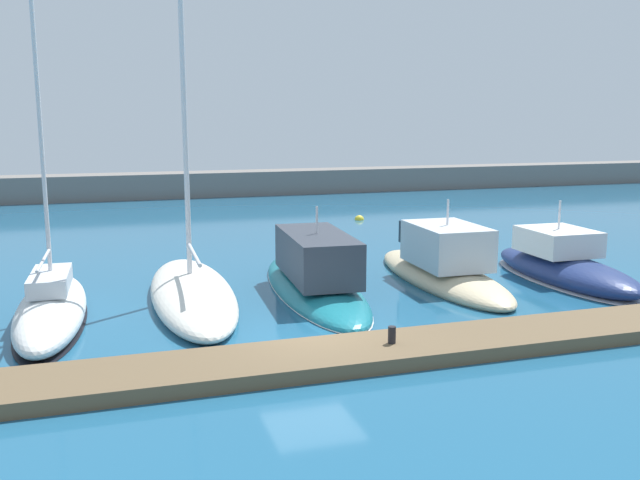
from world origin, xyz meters
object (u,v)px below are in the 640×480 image
motorboat_sand_fifth (442,266)px  mooring_buoy_yellow (359,220)px  motorboat_teal_fourth (314,277)px  motorboat_navy_sixth (563,265)px  sailboat_white_second (51,307)px  sailboat_ivory_third (192,288)px  dock_bollard (392,335)px

motorboat_sand_fifth → mooring_buoy_yellow: bearing=-7.7°
motorboat_teal_fourth → motorboat_sand_fifth: (5.00, 0.06, 0.05)m
motorboat_navy_sixth → mooring_buoy_yellow: (-1.92, 16.45, -0.54)m
sailboat_white_second → motorboat_sand_fifth: size_ratio=1.74×
sailboat_ivory_third → motorboat_sand_fifth: 9.25m
motorboat_sand_fifth → dock_bollard: size_ratio=21.54×
motorboat_teal_fourth → mooring_buoy_yellow: 17.10m
motorboat_sand_fifth → mooring_buoy_yellow: size_ratio=17.00×
sailboat_ivory_third → motorboat_sand_fifth: sailboat_ivory_third is taller
motorboat_teal_fourth → dock_bollard: motorboat_teal_fourth is taller
motorboat_teal_fourth → mooring_buoy_yellow: size_ratio=18.89×
dock_bollard → motorboat_sand_fifth: bearing=54.1°
sailboat_white_second → motorboat_sand_fifth: 13.59m
sailboat_ivory_third → motorboat_teal_fourth: 4.24m
motorboat_navy_sixth → dock_bollard: 11.16m
dock_bollard → motorboat_teal_fourth: bearing=89.4°
motorboat_sand_fifth → dock_bollard: (-5.08, -7.00, 0.02)m
sailboat_ivory_third → dock_bollard: bearing=-147.6°
mooring_buoy_yellow → dock_bollard: bearing=-108.8°
dock_bollard → sailboat_white_second: bearing=145.3°
sailboat_ivory_third → motorboat_navy_sixth: (13.68, -1.15, 0.10)m
sailboat_white_second → dock_bollard: sailboat_white_second is taller
motorboat_teal_fourth → mooring_buoy_yellow: bearing=-22.6°
sailboat_white_second → mooring_buoy_yellow: (16.05, 16.44, -0.45)m
motorboat_sand_fifth → motorboat_navy_sixth: bearing=-103.1°
sailboat_white_second → dock_bollard: size_ratio=37.44×
sailboat_white_second → mooring_buoy_yellow: sailboat_white_second is taller
sailboat_ivory_third → mooring_buoy_yellow: size_ratio=38.24×
motorboat_teal_fourth → motorboat_navy_sixth: bearing=-93.2°
motorboat_teal_fourth → motorboat_sand_fifth: bearing=-85.9°
motorboat_teal_fourth → dock_bollard: bearing=-177.2°
mooring_buoy_yellow → dock_bollard: 23.55m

